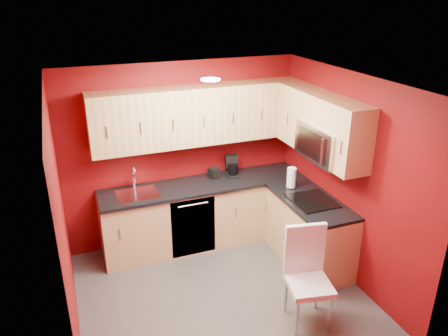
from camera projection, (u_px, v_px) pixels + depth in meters
floor at (222, 295)px, 5.13m from camera, size 3.20×3.20×0.00m
ceiling at (221, 84)px, 4.17m from camera, size 3.20×3.20×0.00m
wall_back at (182, 154)px, 5.95m from camera, size 3.20×0.00×3.20m
wall_front at (290, 282)px, 3.36m from camera, size 3.20×0.00×3.20m
wall_left at (63, 228)px, 4.12m from camera, size 0.00×3.00×3.00m
wall_right at (347, 178)px, 5.19m from camera, size 0.00×3.00×3.00m
base_cabinets_back at (204, 214)px, 6.07m from camera, size 2.80×0.60×0.87m
base_cabinets_right at (309, 232)px, 5.62m from camera, size 0.60×1.30×0.87m
countertop_back at (204, 185)px, 5.88m from camera, size 2.80×0.63×0.04m
countertop_right at (311, 201)px, 5.42m from camera, size 0.63×1.27×0.04m
upper_cabinets_back at (199, 115)px, 5.64m from camera, size 2.80×0.35×0.75m
upper_cabinets_right at (318, 119)px, 5.26m from camera, size 0.35×1.55×0.75m
microwave at (326, 143)px, 5.13m from camera, size 0.42×0.76×0.42m
cooktop at (312, 201)px, 5.38m from camera, size 0.50×0.55×0.01m
sink at (137, 191)px, 5.57m from camera, size 0.52×0.42×0.35m
dishwasher_front at (193, 227)px, 5.73m from camera, size 0.60×0.02×0.82m
downlight at (211, 80)px, 4.44m from camera, size 0.20×0.20×0.01m
coffee_maker at (232, 166)px, 6.06m from camera, size 0.21×0.26×0.29m
napkin_holder at (214, 173)px, 6.03m from camera, size 0.16×0.16×0.14m
paper_towel at (291, 178)px, 5.71m from camera, size 0.19×0.19×0.27m
dining_chair at (309, 280)px, 4.53m from camera, size 0.52×0.54×1.09m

